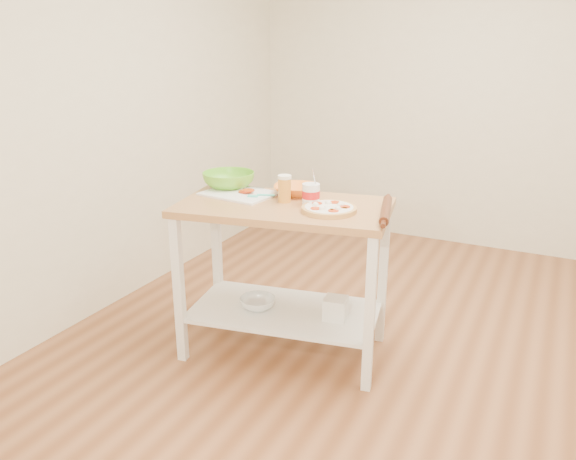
# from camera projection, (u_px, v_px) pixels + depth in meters

# --- Properties ---
(room_shell) EXTENTS (4.04, 4.54, 2.74)m
(room_shell) POSITION_uv_depth(u_px,v_px,m) (412.00, 126.00, 2.75)
(room_shell) COLOR #925935
(room_shell) RESTS_ON ground
(prep_island) EXTENTS (1.24, 0.82, 0.90)m
(prep_island) POSITION_uv_depth(u_px,v_px,m) (284.00, 247.00, 3.15)
(prep_island) COLOR #B17C48
(prep_island) RESTS_ON ground
(pizza) EXTENTS (0.29, 0.29, 0.05)m
(pizza) POSITION_uv_depth(u_px,v_px,m) (329.00, 208.00, 2.92)
(pizza) COLOR #E1AE60
(pizza) RESTS_ON prep_island
(cutting_board) EXTENTS (0.43, 0.34, 0.04)m
(cutting_board) POSITION_uv_depth(u_px,v_px,m) (240.00, 193.00, 3.25)
(cutting_board) COLOR white
(cutting_board) RESTS_ON prep_island
(spatula) EXTENTS (0.14, 0.10, 0.01)m
(spatula) POSITION_uv_depth(u_px,v_px,m) (260.00, 195.00, 3.17)
(spatula) COLOR #44D2B9
(spatula) RESTS_ON cutting_board
(knife) EXTENTS (0.27, 0.06, 0.01)m
(knife) POSITION_uv_depth(u_px,v_px,m) (237.00, 186.00, 3.38)
(knife) COLOR silver
(knife) RESTS_ON cutting_board
(orange_bowl) EXTENTS (0.31, 0.31, 0.06)m
(orange_bowl) POSITION_uv_depth(u_px,v_px,m) (295.00, 190.00, 3.24)
(orange_bowl) COLOR orange
(orange_bowl) RESTS_ON prep_island
(green_bowl) EXTENTS (0.32, 0.32, 0.10)m
(green_bowl) POSITION_uv_depth(u_px,v_px,m) (229.00, 180.00, 3.38)
(green_bowl) COLOR #63B827
(green_bowl) RESTS_ON prep_island
(beer_pint) EXTENTS (0.08, 0.08, 0.15)m
(beer_pint) POSITION_uv_depth(u_px,v_px,m) (285.00, 188.00, 3.08)
(beer_pint) COLOR orange
(beer_pint) RESTS_ON prep_island
(yogurt_tub) EXTENTS (0.10, 0.10, 0.21)m
(yogurt_tub) POSITION_uv_depth(u_px,v_px,m) (311.00, 194.00, 3.03)
(yogurt_tub) COLOR white
(yogurt_tub) RESTS_ON prep_island
(rolling_pin) EXTENTS (0.15, 0.42, 0.05)m
(rolling_pin) POSITION_uv_depth(u_px,v_px,m) (386.00, 210.00, 2.86)
(rolling_pin) COLOR #542613
(rolling_pin) RESTS_ON prep_island
(shelf_glass_bowl) EXTENTS (0.26, 0.26, 0.07)m
(shelf_glass_bowl) POSITION_uv_depth(u_px,v_px,m) (258.00, 303.00, 3.28)
(shelf_glass_bowl) COLOR silver
(shelf_glass_bowl) RESTS_ON prep_island
(shelf_bin) EXTENTS (0.15, 0.15, 0.12)m
(shelf_bin) POSITION_uv_depth(u_px,v_px,m) (335.00, 308.00, 3.14)
(shelf_bin) COLOR white
(shelf_bin) RESTS_ON prep_island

